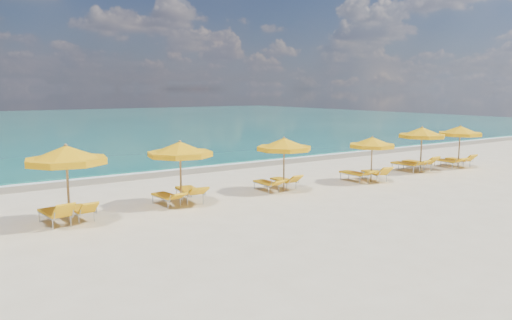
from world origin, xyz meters
TOP-DOWN VIEW (x-y plane):
  - ground_plane at (0.00, 0.00)m, footprint 120.00×120.00m
  - ocean at (0.00, 48.00)m, footprint 120.00×80.00m
  - wet_sand_band at (0.00, 7.40)m, footprint 120.00×2.60m
  - foam_line at (0.00, 8.20)m, footprint 120.00×1.20m
  - whitecap_near at (-6.00, 17.00)m, footprint 14.00×0.36m
  - whitecap_far at (8.00, 24.00)m, footprint 18.00×0.30m
  - umbrella_1 at (-8.06, -0.01)m, footprint 2.95×2.95m
  - umbrella_2 at (-4.04, 0.39)m, footprint 2.78×2.78m
  - umbrella_3 at (0.52, 0.24)m, footprint 2.85×2.85m
  - umbrella_4 at (5.04, -0.35)m, footprint 2.65×2.65m
  - umbrella_5 at (9.18, 0.15)m, footprint 2.63×2.63m
  - umbrella_6 at (12.15, -0.01)m, footprint 2.75×2.75m
  - lounger_1_left at (-8.44, 0.19)m, footprint 0.81×1.82m
  - lounger_1_right at (-7.61, 0.39)m, footprint 0.68×1.66m
  - lounger_2_left at (-4.50, 0.63)m, footprint 0.71×1.78m
  - lounger_2_right at (-3.52, 0.74)m, footprint 0.96×2.15m
  - lounger_3_left at (-0.00, 0.69)m, footprint 0.60×1.72m
  - lounger_3_right at (0.96, 0.79)m, footprint 0.57×1.66m
  - lounger_4_left at (4.56, 0.18)m, footprint 0.65×1.89m
  - lounger_4_right at (5.51, -0.14)m, footprint 0.91×1.80m
  - lounger_5_left at (8.78, 0.68)m, footprint 0.81×2.01m
  - lounger_5_right at (9.59, 0.63)m, footprint 0.69×1.95m
  - lounger_6_left at (11.65, 0.32)m, footprint 0.67×1.83m
  - lounger_6_right at (12.57, 0.25)m, footprint 0.79×1.78m

SIDE VIEW (x-z plane):
  - ground_plane at x=0.00m, z-range 0.00..0.00m
  - ocean at x=0.00m, z-range -0.15..0.15m
  - wet_sand_band at x=0.00m, z-range -0.01..0.01m
  - foam_line at x=0.00m, z-range -0.01..0.01m
  - whitecap_near at x=-6.00m, z-range -0.03..0.03m
  - whitecap_far at x=8.00m, z-range -0.03..0.03m
  - lounger_3_left at x=0.00m, z-range -0.11..0.51m
  - lounger_3_right at x=0.96m, z-range -0.15..0.56m
  - lounger_1_right at x=-7.61m, z-range -0.17..0.58m
  - lounger_2_left at x=-4.50m, z-range -0.12..0.53m
  - lounger_6_left at x=11.65m, z-range -0.12..0.54m
  - lounger_6_right at x=12.57m, z-range -0.18..0.60m
  - lounger_4_right at x=5.51m, z-range -0.18..0.61m
  - lounger_4_left at x=4.56m, z-range -0.12..0.55m
  - lounger_1_left at x=-8.44m, z-range -0.21..0.66m
  - lounger_5_left at x=8.78m, z-range -0.13..0.59m
  - lounger_5_right at x=9.59m, z-range -0.19..0.67m
  - lounger_2_right at x=-3.52m, z-range -0.15..0.64m
  - umbrella_4 at x=5.04m, z-range 0.74..2.84m
  - umbrella_3 at x=0.52m, z-range 0.80..3.06m
  - umbrella_6 at x=12.15m, z-range 0.81..3.10m
  - umbrella_5 at x=9.18m, z-range 0.82..3.16m
  - umbrella_2 at x=-4.04m, z-range 0.84..3.22m
  - umbrella_1 at x=-8.06m, z-range 0.89..3.43m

